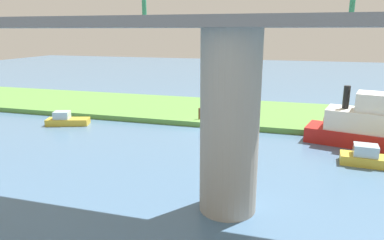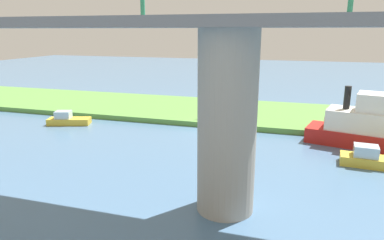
{
  "view_description": "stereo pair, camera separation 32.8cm",
  "coord_description": "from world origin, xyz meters",
  "px_view_note": "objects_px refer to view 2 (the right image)",
  "views": [
    {
      "loc": [
        -6.58,
        30.24,
        8.76
      ],
      "look_at": [
        0.77,
        5.0,
        2.0
      ],
      "focal_mm": 32.56,
      "sensor_mm": 36.0,
      "label": 1
    },
    {
      "loc": [
        -6.89,
        30.14,
        8.76
      ],
      "look_at": [
        0.77,
        5.0,
        2.0
      ],
      "focal_mm": 32.56,
      "sensor_mm": 36.0,
      "label": 2
    }
  ],
  "objects_px": {
    "person_on_bank": "(250,116)",
    "motorboat_white": "(68,120)",
    "riverboat_paddlewheel": "(372,159)",
    "bridge_pylon": "(227,124)",
    "motorboat_red": "(374,126)",
    "mooring_post": "(200,114)"
  },
  "relations": [
    {
      "from": "mooring_post",
      "to": "motorboat_red",
      "type": "xyz_separation_m",
      "value": [
        -14.58,
        2.71,
        0.66
      ]
    },
    {
      "from": "mooring_post",
      "to": "person_on_bank",
      "type": "bearing_deg",
      "value": 176.72
    },
    {
      "from": "mooring_post",
      "to": "motorboat_white",
      "type": "bearing_deg",
      "value": 17.21
    },
    {
      "from": "mooring_post",
      "to": "motorboat_red",
      "type": "relative_size",
      "value": 0.12
    },
    {
      "from": "motorboat_red",
      "to": "riverboat_paddlewheel",
      "type": "bearing_deg",
      "value": 79.99
    },
    {
      "from": "bridge_pylon",
      "to": "mooring_post",
      "type": "distance_m",
      "value": 16.82
    },
    {
      "from": "riverboat_paddlewheel",
      "to": "person_on_bank",
      "type": "bearing_deg",
      "value": -36.88
    },
    {
      "from": "bridge_pylon",
      "to": "motorboat_red",
      "type": "xyz_separation_m",
      "value": [
        -8.94,
        -12.77,
        -2.74
      ]
    },
    {
      "from": "motorboat_red",
      "to": "riverboat_paddlewheel",
      "type": "height_order",
      "value": "motorboat_red"
    },
    {
      "from": "motorboat_white",
      "to": "riverboat_paddlewheel",
      "type": "xyz_separation_m",
      "value": [
        -25.99,
        3.26,
        0.03
      ]
    },
    {
      "from": "mooring_post",
      "to": "motorboat_red",
      "type": "bearing_deg",
      "value": 169.46
    },
    {
      "from": "mooring_post",
      "to": "riverboat_paddlewheel",
      "type": "relative_size",
      "value": 0.25
    },
    {
      "from": "bridge_pylon",
      "to": "motorboat_white",
      "type": "distance_m",
      "value": 21.68
    },
    {
      "from": "bridge_pylon",
      "to": "mooring_post",
      "type": "xyz_separation_m",
      "value": [
        5.64,
        -15.48,
        -3.4
      ]
    },
    {
      "from": "motorboat_red",
      "to": "mooring_post",
      "type": "bearing_deg",
      "value": -10.54
    },
    {
      "from": "bridge_pylon",
      "to": "person_on_bank",
      "type": "distance_m",
      "value": 15.57
    },
    {
      "from": "person_on_bank",
      "to": "motorboat_red",
      "type": "bearing_deg",
      "value": 166.01
    },
    {
      "from": "bridge_pylon",
      "to": "riverboat_paddlewheel",
      "type": "bearing_deg",
      "value": -134.09
    },
    {
      "from": "bridge_pylon",
      "to": "motorboat_red",
      "type": "bearing_deg",
      "value": -125.0
    },
    {
      "from": "person_on_bank",
      "to": "motorboat_red",
      "type": "height_order",
      "value": "motorboat_red"
    },
    {
      "from": "person_on_bank",
      "to": "motorboat_white",
      "type": "xyz_separation_m",
      "value": [
        16.98,
        3.5,
        -0.73
      ]
    },
    {
      "from": "motorboat_white",
      "to": "riverboat_paddlewheel",
      "type": "distance_m",
      "value": 26.19
    }
  ]
}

